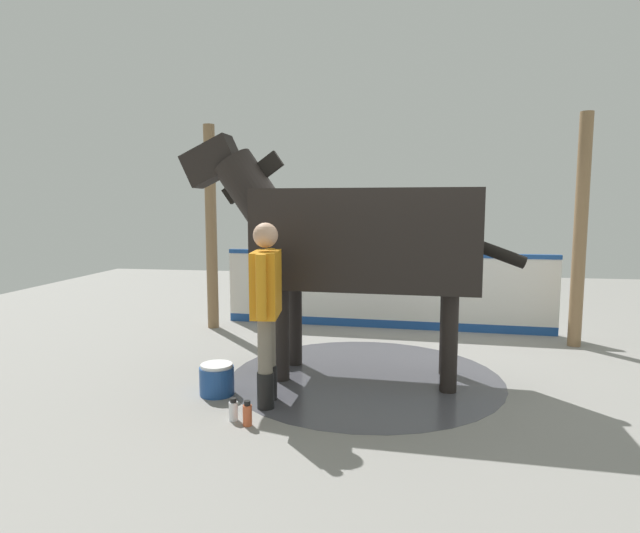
{
  "coord_description": "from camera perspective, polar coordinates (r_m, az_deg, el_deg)",
  "views": [
    {
      "loc": [
        -0.02,
        -5.55,
        1.78
      ],
      "look_at": [
        -0.8,
        -0.7,
        1.2
      ],
      "focal_mm": 29.37,
      "sensor_mm": 36.0,
      "label": 1
    }
  ],
  "objects": [
    {
      "name": "wash_bucket",
      "position": [
        5.14,
        -11.17,
        -11.96
      ],
      "size": [
        0.32,
        0.32,
        0.29
      ],
      "color": "#1E478C",
      "rests_on": "ground"
    },
    {
      "name": "wet_patch",
      "position": [
        5.59,
        4.97,
        -11.85
      ],
      "size": [
        2.81,
        2.81,
        0.0
      ],
      "primitive_type": "cylinder",
      "color": "#4C4C54",
      "rests_on": "ground"
    },
    {
      "name": "horse",
      "position": [
        5.32,
        3.92,
        3.23
      ],
      "size": [
        3.52,
        1.08,
        2.51
      ],
      "rotation": [
        0.0,
        0.0,
        3.09
      ],
      "color": "black",
      "rests_on": "ground"
    },
    {
      "name": "roof_post_near",
      "position": [
        7.67,
        -11.77,
        4.13
      ],
      "size": [
        0.16,
        0.16,
        2.91
      ],
      "primitive_type": "cylinder",
      "color": "olive",
      "rests_on": "ground"
    },
    {
      "name": "bottle_shampoo",
      "position": [
        4.55,
        -9.41,
        -15.18
      ],
      "size": [
        0.08,
        0.08,
        0.19
      ],
      "color": "white",
      "rests_on": "ground"
    },
    {
      "name": "roof_post_far",
      "position": [
        7.26,
        26.5,
        3.43
      ],
      "size": [
        0.16,
        0.16,
        2.91
      ],
      "primitive_type": "cylinder",
      "color": "olive",
      "rests_on": "ground"
    },
    {
      "name": "barrier_wall",
      "position": [
        7.65,
        7.06,
        -2.87
      ],
      "size": [
        4.73,
        0.31,
        1.11
      ],
      "color": "white",
      "rests_on": "ground"
    },
    {
      "name": "bottle_spray",
      "position": [
        4.44,
        -7.92,
        -15.65
      ],
      "size": [
        0.08,
        0.08,
        0.21
      ],
      "color": "#CC5933",
      "rests_on": "ground"
    },
    {
      "name": "ground_plane",
      "position": [
        5.83,
        9.11,
        -11.25
      ],
      "size": [
        16.0,
        16.0,
        0.02
      ],
      "primitive_type": "cube",
      "color": "gray"
    },
    {
      "name": "handler",
      "position": [
        4.64,
        -5.87,
        -3.83
      ],
      "size": [
        0.27,
        0.66,
        1.63
      ],
      "rotation": [
        0.0,
        0.0,
        6.4
      ],
      "color": "black",
      "rests_on": "ground"
    }
  ]
}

